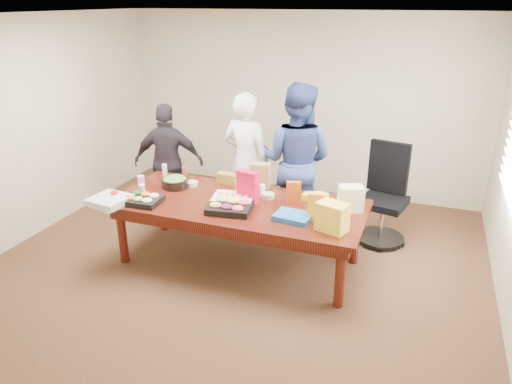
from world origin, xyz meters
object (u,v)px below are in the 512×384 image
at_px(conference_table, 239,233).
at_px(salad_bowl, 175,183).
at_px(office_chair, 384,198).
at_px(person_right, 296,161).
at_px(sheet_cake, 233,199).
at_px(person_center, 247,161).

bearing_deg(conference_table, salad_bowl, 168.50).
xyz_separation_m(office_chair, salad_bowl, (-2.37, -0.90, 0.21)).
bearing_deg(person_right, sheet_cake, 70.12).
xyz_separation_m(person_right, sheet_cake, (-0.43, -1.01, -0.18)).
distance_m(conference_table, person_center, 1.13).
bearing_deg(conference_table, person_right, 69.37).
bearing_deg(person_center, sheet_cake, 111.49).
xyz_separation_m(office_chair, person_right, (-1.10, -0.09, 0.38)).
bearing_deg(sheet_cake, salad_bowl, 156.91).
relative_size(person_center, salad_bowl, 5.51).
distance_m(conference_table, sheet_cake, 0.42).
distance_m(office_chair, sheet_cake, 1.89).
xyz_separation_m(person_center, salad_bowl, (-0.61, -0.79, -0.09)).
xyz_separation_m(conference_table, office_chair, (1.47, 1.08, 0.22)).
xyz_separation_m(office_chair, person_center, (-1.75, -0.12, 0.30)).
bearing_deg(person_right, salad_bowl, 35.77).
distance_m(office_chair, person_right, 1.17).
height_order(office_chair, salad_bowl, office_chair).
bearing_deg(person_center, person_right, -169.05).
distance_m(conference_table, person_right, 1.22).
height_order(person_right, salad_bowl, person_right).
height_order(conference_table, person_right, person_right).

